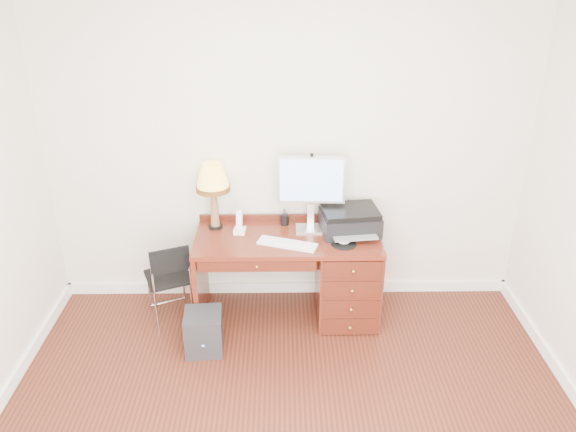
{
  "coord_description": "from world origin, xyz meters",
  "views": [
    {
      "loc": [
        -0.05,
        -2.62,
        2.87
      ],
      "look_at": [
        -0.0,
        1.2,
        1.03
      ],
      "focal_mm": 35.0,
      "sensor_mm": 36.0,
      "label": 1
    }
  ],
  "objects_px": {
    "leg_lamp": "(213,181)",
    "chair": "(166,275)",
    "monitor": "(311,184)",
    "equipment_box": "(204,332)",
    "desk": "(326,272)",
    "printer": "(350,220)",
    "phone": "(240,226)"
  },
  "relations": [
    {
      "from": "leg_lamp",
      "to": "chair",
      "type": "xyz_separation_m",
      "value": [
        -0.39,
        -0.26,
        -0.72
      ]
    },
    {
      "from": "monitor",
      "to": "equipment_box",
      "type": "relative_size",
      "value": 1.89
    },
    {
      "from": "monitor",
      "to": "desk",
      "type": "bearing_deg",
      "value": -46.01
    },
    {
      "from": "printer",
      "to": "monitor",
      "type": "bearing_deg",
      "value": 161.02
    },
    {
      "from": "desk",
      "to": "monitor",
      "type": "relative_size",
      "value": 2.38
    },
    {
      "from": "printer",
      "to": "chair",
      "type": "xyz_separation_m",
      "value": [
        -1.5,
        -0.17,
        -0.4
      ]
    },
    {
      "from": "desk",
      "to": "chair",
      "type": "height_order",
      "value": "desk"
    },
    {
      "from": "desk",
      "to": "monitor",
      "type": "xyz_separation_m",
      "value": [
        -0.13,
        0.15,
        0.73
      ]
    },
    {
      "from": "monitor",
      "to": "equipment_box",
      "type": "height_order",
      "value": "monitor"
    },
    {
      "from": "monitor",
      "to": "chair",
      "type": "relative_size",
      "value": 0.85
    },
    {
      "from": "leg_lamp",
      "to": "equipment_box",
      "type": "distance_m",
      "value": 1.19
    },
    {
      "from": "printer",
      "to": "chair",
      "type": "distance_m",
      "value": 1.56
    },
    {
      "from": "desk",
      "to": "printer",
      "type": "distance_m",
      "value": 0.48
    },
    {
      "from": "desk",
      "to": "leg_lamp",
      "type": "height_order",
      "value": "leg_lamp"
    },
    {
      "from": "monitor",
      "to": "printer",
      "type": "relative_size",
      "value": 1.25
    },
    {
      "from": "desk",
      "to": "monitor",
      "type": "distance_m",
      "value": 0.76
    },
    {
      "from": "equipment_box",
      "to": "desk",
      "type": "bearing_deg",
      "value": 21.88
    },
    {
      "from": "monitor",
      "to": "leg_lamp",
      "type": "xyz_separation_m",
      "value": [
        -0.79,
        0.02,
        0.02
      ]
    },
    {
      "from": "equipment_box",
      "to": "monitor",
      "type": "bearing_deg",
      "value": 32.33
    },
    {
      "from": "equipment_box",
      "to": "printer",
      "type": "bearing_deg",
      "value": 21.49
    },
    {
      "from": "phone",
      "to": "equipment_box",
      "type": "relative_size",
      "value": 0.6
    },
    {
      "from": "desk",
      "to": "leg_lamp",
      "type": "xyz_separation_m",
      "value": [
        -0.92,
        0.17,
        0.75
      ]
    },
    {
      "from": "printer",
      "to": "desk",
      "type": "bearing_deg",
      "value": -163.55
    },
    {
      "from": "phone",
      "to": "equipment_box",
      "type": "distance_m",
      "value": 0.88
    },
    {
      "from": "equipment_box",
      "to": "phone",
      "type": "bearing_deg",
      "value": 59.72
    },
    {
      "from": "monitor",
      "to": "phone",
      "type": "distance_m",
      "value": 0.68
    },
    {
      "from": "equipment_box",
      "to": "leg_lamp",
      "type": "bearing_deg",
      "value": 80.91
    },
    {
      "from": "leg_lamp",
      "to": "phone",
      "type": "distance_m",
      "value": 0.43
    },
    {
      "from": "monitor",
      "to": "phone",
      "type": "bearing_deg",
      "value": -169.39
    },
    {
      "from": "desk",
      "to": "phone",
      "type": "distance_m",
      "value": 0.82
    },
    {
      "from": "monitor",
      "to": "equipment_box",
      "type": "distance_m",
      "value": 1.44
    },
    {
      "from": "leg_lamp",
      "to": "monitor",
      "type": "bearing_deg",
      "value": -1.35
    }
  ]
}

